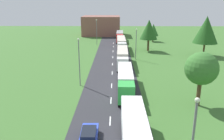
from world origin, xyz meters
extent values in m
cube|color=#2B2B30|center=(0.00, 24.50, 0.03)|extent=(10.00, 140.00, 0.06)
cube|color=white|center=(0.00, 19.68, 0.07)|extent=(0.16, 2.40, 0.01)
cube|color=white|center=(0.00, 26.07, 0.07)|extent=(0.16, 2.40, 0.01)
cube|color=white|center=(0.00, 32.69, 0.07)|extent=(0.16, 2.40, 0.01)
cube|color=white|center=(0.00, 40.54, 0.07)|extent=(0.16, 2.40, 0.01)
cube|color=white|center=(0.00, 47.85, 0.07)|extent=(0.16, 2.40, 0.01)
cube|color=white|center=(0.00, 55.22, 0.07)|extent=(0.16, 2.40, 0.01)
cube|color=white|center=(0.00, 63.11, 0.07)|extent=(0.16, 2.40, 0.01)
cube|color=white|center=(0.00, 70.95, 0.07)|extent=(0.16, 2.40, 0.01)
cube|color=white|center=(0.00, 77.26, 0.07)|extent=(0.16, 2.40, 0.01)
cube|color=white|center=(2.63, 14.03, 2.28)|extent=(2.56, 10.89, 2.84)
cylinder|color=black|center=(3.70, 17.28, 0.56)|extent=(0.36, 1.00, 1.00)
cylinder|color=black|center=(1.60, 17.30, 0.56)|extent=(0.36, 1.00, 1.00)
cylinder|color=black|center=(3.71, 18.59, 0.56)|extent=(0.36, 1.00, 1.00)
cylinder|color=black|center=(1.61, 18.60, 0.56)|extent=(0.36, 1.00, 1.00)
cube|color=green|center=(2.28, 24.68, 1.96)|extent=(2.49, 2.82, 2.80)
cube|color=black|center=(2.25, 23.36, 2.47)|extent=(2.10, 0.14, 1.23)
cube|color=white|center=(2.42, 31.74, 2.17)|extent=(2.71, 10.69, 2.61)
cube|color=black|center=(2.42, 31.74, 0.66)|extent=(1.10, 10.12, 0.24)
cylinder|color=black|center=(3.31, 23.97, 0.56)|extent=(0.37, 1.01, 1.00)
cylinder|color=black|center=(1.21, 24.01, 0.56)|extent=(0.37, 1.01, 1.00)
cylinder|color=black|center=(3.53, 34.91, 0.56)|extent=(0.37, 1.01, 1.00)
cylinder|color=black|center=(1.43, 34.95, 0.56)|extent=(0.37, 1.01, 1.00)
cylinder|color=black|center=(3.56, 36.18, 0.56)|extent=(0.37, 1.01, 1.00)
cylinder|color=black|center=(1.46, 36.22, 0.56)|extent=(0.37, 1.01, 1.00)
cube|color=white|center=(2.25, 41.13, 1.92)|extent=(2.50, 2.32, 2.71)
cube|color=black|center=(2.23, 40.06, 2.40)|extent=(2.10, 0.15, 1.19)
cube|color=beige|center=(2.43, 48.14, 2.30)|extent=(2.77, 11.12, 2.89)
cube|color=black|center=(2.43, 48.14, 0.66)|extent=(1.16, 10.53, 0.24)
cylinder|color=black|center=(3.29, 40.54, 0.56)|extent=(0.37, 1.01, 1.00)
cylinder|color=black|center=(1.19, 40.59, 0.56)|extent=(0.37, 1.01, 1.00)
cylinder|color=black|center=(3.56, 51.43, 0.56)|extent=(0.37, 1.01, 1.00)
cylinder|color=black|center=(1.46, 51.48, 0.56)|extent=(0.37, 1.01, 1.00)
cylinder|color=black|center=(3.59, 52.76, 0.56)|extent=(0.37, 1.01, 1.00)
cylinder|color=black|center=(1.49, 52.81, 0.56)|extent=(0.37, 1.01, 1.00)
cube|color=white|center=(2.62, 58.61, 2.03)|extent=(2.45, 2.47, 2.94)
cube|color=black|center=(2.63, 57.44, 2.56)|extent=(2.10, 0.11, 1.29)
cube|color=beige|center=(2.59, 66.16, 2.32)|extent=(2.55, 11.96, 2.91)
cube|color=black|center=(2.59, 66.16, 0.66)|extent=(0.95, 11.36, 0.24)
cylinder|color=black|center=(3.67, 58.00, 0.56)|extent=(0.35, 1.00, 1.00)
cylinder|color=black|center=(1.57, 57.99, 0.56)|extent=(0.35, 1.00, 1.00)
cylinder|color=black|center=(3.62, 69.75, 0.56)|extent=(0.35, 1.00, 1.00)
cylinder|color=black|center=(1.52, 69.74, 0.56)|extent=(0.35, 1.00, 1.00)
cylinder|color=black|center=(3.62, 71.18, 0.56)|extent=(0.35, 1.00, 1.00)
cylinder|color=black|center=(1.52, 71.17, 0.56)|extent=(0.35, 1.00, 1.00)
cube|color=red|center=(2.28, 76.68, 2.00)|extent=(2.50, 2.34, 2.89)
cube|color=black|center=(2.26, 75.59, 2.52)|extent=(2.10, 0.15, 1.27)
cube|color=gray|center=(2.44, 83.28, 2.22)|extent=(2.75, 10.29, 2.72)
cube|color=black|center=(2.44, 83.28, 0.66)|extent=(1.14, 9.74, 0.24)
cylinder|color=black|center=(3.32, 76.08, 0.56)|extent=(0.37, 1.01, 1.00)
cylinder|color=black|center=(1.22, 76.13, 0.56)|extent=(0.37, 1.01, 1.00)
cylinder|color=black|center=(3.57, 86.32, 0.56)|extent=(0.37, 1.01, 1.00)
cylinder|color=black|center=(1.47, 86.37, 0.56)|extent=(0.37, 1.01, 1.00)
cylinder|color=black|center=(3.60, 87.55, 0.56)|extent=(0.37, 1.01, 1.00)
cylinder|color=black|center=(1.50, 87.60, 0.56)|extent=(0.37, 1.01, 1.00)
cube|color=blue|center=(-2.21, 15.11, 0.72)|extent=(1.95, 4.48, 0.69)
cube|color=black|center=(-2.21, 14.89, 1.30)|extent=(1.62, 2.52, 0.46)
cylinder|color=black|center=(-3.08, 16.61, 0.38)|extent=(0.23, 0.64, 0.64)
cylinder|color=black|center=(-1.40, 16.64, 0.38)|extent=(0.23, 0.64, 0.64)
sphere|color=silver|center=(6.20, 7.46, 8.48)|extent=(0.36, 0.36, 0.36)
cylinder|color=slate|center=(-5.80, 32.93, 4.21)|extent=(0.18, 0.18, 8.43)
sphere|color=silver|center=(-5.80, 32.93, 8.55)|extent=(0.36, 0.36, 0.36)
cylinder|color=slate|center=(6.11, 53.02, 3.95)|extent=(0.18, 0.18, 7.90)
sphere|color=silver|center=(6.11, 53.02, 8.02)|extent=(0.36, 0.36, 0.36)
cylinder|color=slate|center=(-5.94, 75.17, 4.30)|extent=(0.18, 0.18, 8.59)
sphere|color=silver|center=(-5.94, 75.17, 8.71)|extent=(0.36, 0.36, 0.36)
cylinder|color=#513823|center=(15.24, 82.00, 1.11)|extent=(0.44, 0.44, 2.21)
cone|color=#2D6628|center=(15.24, 82.00, 4.45)|extent=(4.06, 4.06, 4.47)
cylinder|color=#513823|center=(12.95, 24.72, 1.97)|extent=(0.59, 0.59, 3.94)
sphere|color=#38702D|center=(12.95, 24.72, 5.73)|extent=(4.76, 4.76, 4.76)
cylinder|color=#513823|center=(10.95, 64.28, 1.84)|extent=(0.60, 0.60, 3.69)
cone|color=#23561E|center=(10.95, 64.28, 6.65)|extent=(5.39, 5.39, 5.93)
cylinder|color=#513823|center=(25.77, 57.56, 1.85)|extent=(0.49, 0.49, 3.69)
cone|color=#23561E|center=(25.77, 57.56, 7.40)|extent=(6.74, 6.74, 7.41)
cube|color=brown|center=(-5.74, 99.85, 4.27)|extent=(16.71, 13.44, 8.54)
camera|label=1|loc=(0.60, -6.99, 14.89)|focal=36.99mm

